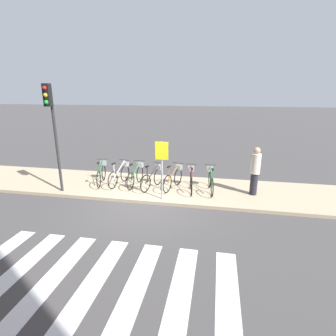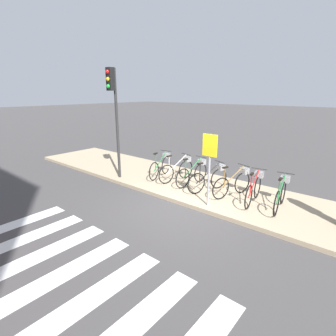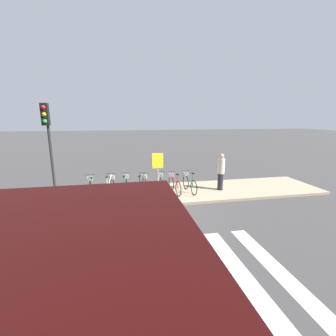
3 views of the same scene
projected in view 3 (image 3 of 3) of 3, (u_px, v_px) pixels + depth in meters
ground_plane at (146, 208)px, 8.95m from camera, size 120.00×120.00×0.00m
sidewalk at (143, 195)px, 10.34m from camera, size 17.38×2.94×0.12m
parked_bicycle_0 at (91, 187)px, 9.81m from camera, size 0.53×1.59×1.00m
parked_bicycle_1 at (110, 186)px, 9.98m from camera, size 0.47×1.60×1.00m
parked_bicycle_2 at (125, 185)px, 10.11m from camera, size 0.46×1.62×1.00m
parked_bicycle_3 at (142, 185)px, 10.11m from camera, size 0.64×1.55×1.00m
parked_bicycle_4 at (159, 184)px, 10.36m from camera, size 0.60×1.56×1.00m
parked_bicycle_5 at (174, 183)px, 10.40m from camera, size 0.46×1.61×1.00m
parked_bicycle_6 at (189, 182)px, 10.58m from camera, size 0.46×1.61×1.00m
pedestrian at (221, 171)px, 10.69m from camera, size 0.34×0.34×1.76m
traffic_light at (48, 136)px, 7.93m from camera, size 0.24×0.40×3.90m
sign_post at (158, 169)px, 9.00m from camera, size 0.44×0.07×2.04m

